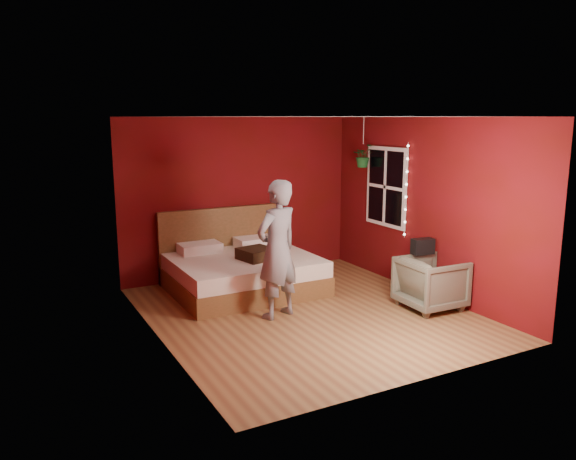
# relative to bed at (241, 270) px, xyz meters

# --- Properties ---
(floor) EXTENTS (4.50, 4.50, 0.00)m
(floor) POSITION_rel_bed_xyz_m (0.36, -1.40, -0.30)
(floor) COLOR olive
(floor) RESTS_ON ground
(room_walls) EXTENTS (4.04, 4.54, 2.62)m
(room_walls) POSITION_rel_bed_xyz_m (0.36, -1.40, 1.38)
(room_walls) COLOR maroon
(room_walls) RESTS_ON ground
(window) EXTENTS (0.05, 0.97, 1.27)m
(window) POSITION_rel_bed_xyz_m (2.32, -0.50, 1.20)
(window) COLOR white
(window) RESTS_ON room_walls
(fairy_lights) EXTENTS (0.04, 0.04, 1.45)m
(fairy_lights) POSITION_rel_bed_xyz_m (2.30, -1.03, 1.20)
(fairy_lights) COLOR silver
(fairy_lights) RESTS_ON room_walls
(bed) EXTENTS (2.11, 1.80, 1.16)m
(bed) POSITION_rel_bed_xyz_m (0.00, 0.00, 0.00)
(bed) COLOR brown
(bed) RESTS_ON ground
(person) EXTENTS (0.77, 0.62, 1.82)m
(person) POSITION_rel_bed_xyz_m (-0.05, -1.32, 0.61)
(person) COLOR slate
(person) RESTS_ON ground
(armchair) EXTENTS (0.82, 0.80, 0.72)m
(armchair) POSITION_rel_bed_xyz_m (1.96, -2.03, 0.06)
(armchair) COLOR #5F5D4B
(armchair) RESTS_ON ground
(handbag) EXTENTS (0.33, 0.20, 0.22)m
(handbag) POSITION_rel_bed_xyz_m (1.98, -1.80, 0.53)
(handbag) COLOR black
(handbag) RESTS_ON armchair
(throw_pillow) EXTENTS (0.55, 0.55, 0.17)m
(throw_pillow) POSITION_rel_bed_xyz_m (0.12, -0.30, 0.31)
(throw_pillow) COLOR black
(throw_pillow) RESTS_ON bed
(hanging_plant) EXTENTS (0.41, 0.38, 0.82)m
(hanging_plant) POSITION_rel_bed_xyz_m (2.17, -0.06, 1.67)
(hanging_plant) COLOR silver
(hanging_plant) RESTS_ON room_walls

